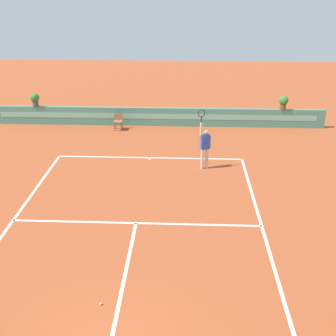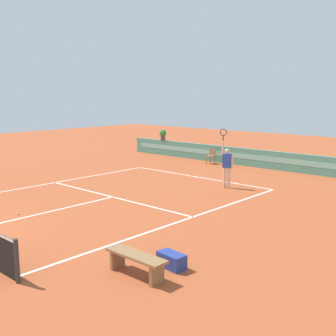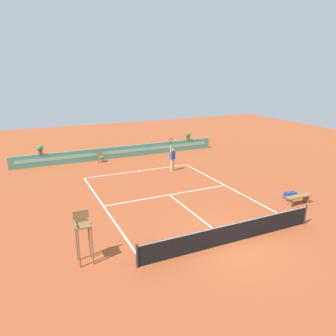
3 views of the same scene
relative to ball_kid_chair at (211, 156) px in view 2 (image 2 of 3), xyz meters
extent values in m
plane|color=#A84C28|center=(1.98, -9.66, -0.48)|extent=(60.00, 60.00, 0.00)
cube|color=white|center=(1.98, -3.77, -0.47)|extent=(8.22, 0.10, 0.01)
cube|color=white|center=(1.98, -9.26, -0.47)|extent=(8.22, 0.10, 0.01)
cube|color=white|center=(1.98, -12.46, -0.47)|extent=(0.10, 6.40, 0.01)
cube|color=white|center=(-2.13, -9.71, -0.47)|extent=(0.10, 11.89, 0.01)
cube|color=white|center=(6.09, -9.71, -0.47)|extent=(0.10, 11.89, 0.01)
cube|color=white|center=(1.98, -3.87, -0.47)|extent=(0.10, 0.20, 0.01)
cylinder|color=#333333|center=(6.39, -15.66, 0.02)|extent=(0.10, 0.10, 1.00)
cube|color=#4C8E7A|center=(1.98, 0.73, 0.02)|extent=(18.00, 0.20, 1.00)
cube|color=#7ABCA8|center=(1.98, 0.63, 0.07)|extent=(17.10, 0.01, 0.28)
cylinder|color=olive|center=(-0.18, -0.24, -0.25)|extent=(0.05, 0.05, 0.45)
cylinder|color=olive|center=(0.18, -0.24, -0.25)|extent=(0.05, 0.05, 0.45)
cylinder|color=olive|center=(-0.18, 0.11, -0.25)|extent=(0.05, 0.05, 0.45)
cylinder|color=olive|center=(0.18, 0.11, -0.25)|extent=(0.05, 0.05, 0.45)
cube|color=olive|center=(0.00, -0.07, -0.01)|extent=(0.44, 0.44, 0.04)
cube|color=olive|center=(0.00, 0.13, 0.19)|extent=(0.44, 0.04, 0.36)
cube|color=olive|center=(7.38, -13.68, -0.25)|extent=(0.08, 0.40, 0.45)
cube|color=olive|center=(8.66, -13.68, -0.25)|extent=(0.08, 0.40, 0.45)
cube|color=olive|center=(8.02, -13.68, 0.00)|extent=(1.60, 0.44, 0.06)
cube|color=navy|center=(8.31, -12.81, -0.30)|extent=(0.73, 0.42, 0.36)
cylinder|color=beige|center=(4.47, -4.76, -0.03)|extent=(0.14, 0.14, 0.90)
cylinder|color=beige|center=(4.28, -4.82, -0.03)|extent=(0.14, 0.14, 0.90)
cube|color=#2D4CB7|center=(4.38, -4.79, 0.72)|extent=(0.41, 0.32, 0.60)
sphere|color=beige|center=(4.38, -4.79, 1.15)|extent=(0.22, 0.22, 0.22)
cylinder|color=beige|center=(4.19, -4.85, 1.27)|extent=(0.09, 0.09, 0.55)
cylinder|color=black|center=(4.19, -4.85, 1.69)|extent=(0.04, 0.04, 0.24)
torus|color=#262626|center=(4.19, -4.85, 1.95)|extent=(0.31, 0.12, 0.31)
cylinder|color=beige|center=(4.59, -4.73, 0.67)|extent=(0.09, 0.09, 0.50)
sphere|color=#CCE033|center=(1.54, -13.05, -0.44)|extent=(0.07, 0.07, 0.07)
cylinder|color=#514C47|center=(-4.58, 0.73, 0.66)|extent=(0.32, 0.32, 0.28)
sphere|color=#387F33|center=(-4.58, 0.73, 1.01)|extent=(0.48, 0.48, 0.48)
camera|label=1|loc=(3.54, -20.94, 6.88)|focal=44.64mm
camera|label=2|loc=(14.51, -19.75, 3.56)|focal=44.62mm
camera|label=3|loc=(-5.97, -25.98, 6.80)|focal=34.46mm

